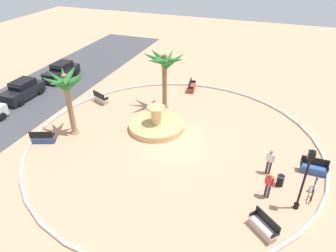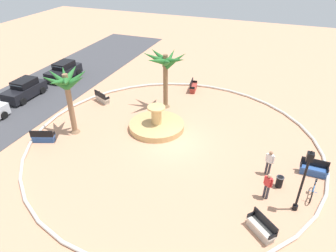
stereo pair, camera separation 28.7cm
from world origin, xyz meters
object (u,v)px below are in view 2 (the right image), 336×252
object	(u,v)px
bench_southwest	(313,170)
person_cyclist_photo	(269,162)
fountain	(157,125)
bench_southeast	(43,137)
bench_west	(261,228)
trash_bin	(279,181)
bicycle_by_lamppost	(313,191)
lamppost	(304,177)
palm_tree_by_curb	(67,85)
person_cyclist_helmet	(268,185)
palm_tree_near_fountain	(165,65)
bench_north	(102,98)
bench_east	(193,87)
parked_car_third	(64,71)
parked_car_second	(25,90)

from	to	relation	value
bench_southwest	person_cyclist_photo	bearing A→B (deg)	110.50
fountain	bench_southeast	distance (m)	8.16
bench_west	bench_southeast	bearing A→B (deg)	80.14
trash_bin	bicycle_by_lamppost	world-z (taller)	bicycle_by_lamppost
bench_west	lamppost	bearing A→B (deg)	-33.98
palm_tree_by_curb	person_cyclist_helmet	xyz separation A→B (m)	(-1.93, -13.99, -2.84)
palm_tree_near_fountain	bench_southwest	bearing A→B (deg)	-113.24
lamppost	bench_north	bearing A→B (deg)	65.88
bench_east	bicycle_by_lamppost	size ratio (longest dim) A/B	0.97
palm_tree_near_fountain	bench_west	world-z (taller)	palm_tree_near_fountain
bench_north	trash_bin	world-z (taller)	bench_north
person_cyclist_helmet	person_cyclist_photo	size ratio (longest dim) A/B	1.00
palm_tree_by_curb	bench_north	size ratio (longest dim) A/B	2.93
fountain	bicycle_by_lamppost	size ratio (longest dim) A/B	2.44
parked_car_third	parked_car_second	bearing A→B (deg)	175.56
bench_west	parked_car_second	bearing A→B (deg)	70.10
person_cyclist_photo	palm_tree_by_curb	bearing A→B (deg)	90.85
palm_tree_by_curb	trash_bin	size ratio (longest dim) A/B	6.68
bench_southeast	parked_car_second	world-z (taller)	parked_car_second
bench_southwest	parked_car_second	bearing A→B (deg)	84.91
bench_east	parked_car_second	bearing A→B (deg)	116.55
fountain	person_cyclist_helmet	world-z (taller)	fountain
palm_tree_near_fountain	bench_west	bearing A→B (deg)	-139.34
fountain	person_cyclist_helmet	distance (m)	9.69
parked_car_third	person_cyclist_photo	bearing A→B (deg)	-111.17
palm_tree_near_fountain	parked_car_third	size ratio (longest dim) A/B	1.21
person_cyclist_helmet	person_cyclist_photo	bearing A→B (deg)	2.93
palm_tree_near_fountain	bench_north	distance (m)	6.62
bench_west	bench_north	size ratio (longest dim) A/B	0.92
palm_tree_near_fountain	bench_east	world-z (taller)	palm_tree_near_fountain
person_cyclist_helmet	bicycle_by_lamppost	bearing A→B (deg)	-66.71
fountain	bench_north	xyz separation A→B (m)	(2.36, 6.20, 0.06)
person_cyclist_helmet	parked_car_second	size ratio (longest dim) A/B	0.42
palm_tree_near_fountain	bicycle_by_lamppost	xyz separation A→B (m)	(-7.07, -11.58, -3.40)
bench_west	bicycle_by_lamppost	distance (m)	4.35
bench_east	bench_north	size ratio (longest dim) A/B	0.99
trash_bin	parked_car_second	size ratio (longest dim) A/B	0.18
fountain	bench_southwest	xyz separation A→B (m)	(-1.49, -10.99, 0.06)
bicycle_by_lamppost	parked_car_third	size ratio (longest dim) A/B	0.42
lamppost	fountain	bearing A→B (deg)	63.94
bench_west	bench_north	distance (m)	17.56
bench_southwest	lamppost	bearing A→B (deg)	164.90
bench_west	bench_north	bearing A→B (deg)	57.04
person_cyclist_helmet	parked_car_second	bearing A→B (deg)	76.33
bench_southwest	person_cyclist_helmet	world-z (taller)	person_cyclist_helmet
lamppost	palm_tree_by_curb	bearing A→B (deg)	81.77
palm_tree_near_fountain	parked_car_second	distance (m)	13.16
bench_west	parked_car_second	distance (m)	23.07
lamppost	parked_car_third	size ratio (longest dim) A/B	0.96
fountain	palm_tree_near_fountain	bearing A→B (deg)	10.53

